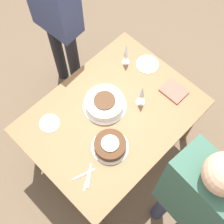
{
  "coord_description": "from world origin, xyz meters",
  "views": [
    {
      "loc": [
        -0.74,
        -0.73,
        2.91
      ],
      "look_at": [
        0.0,
        0.0,
        0.81
      ],
      "focal_mm": 50.0,
      "sensor_mm": 36.0,
      "label": 1
    }
  ],
  "objects_px": {
    "cake_center_white": "(105,103)",
    "person_watching": "(55,7)",
    "wine_glass_near": "(142,93)",
    "cake_front_chocolate": "(110,145)",
    "wine_glass_far": "(126,51)",
    "person_cutting": "(192,200)"
  },
  "relations": [
    {
      "from": "cake_front_chocolate",
      "to": "wine_glass_far",
      "type": "xyz_separation_m",
      "value": [
        0.63,
        0.44,
        0.11
      ]
    },
    {
      "from": "wine_glass_far",
      "to": "person_cutting",
      "type": "distance_m",
      "value": 1.25
    },
    {
      "from": "wine_glass_near",
      "to": "cake_center_white",
      "type": "bearing_deg",
      "value": 141.33
    },
    {
      "from": "person_cutting",
      "to": "person_watching",
      "type": "height_order",
      "value": "person_watching"
    },
    {
      "from": "wine_glass_near",
      "to": "person_watching",
      "type": "distance_m",
      "value": 0.97
    },
    {
      "from": "cake_front_chocolate",
      "to": "wine_glass_near",
      "type": "height_order",
      "value": "wine_glass_near"
    },
    {
      "from": "cake_front_chocolate",
      "to": "person_cutting",
      "type": "xyz_separation_m",
      "value": [
        0.03,
        -0.65,
        0.25
      ]
    },
    {
      "from": "cake_center_white",
      "to": "person_watching",
      "type": "bearing_deg",
      "value": 73.8
    },
    {
      "from": "cake_center_white",
      "to": "person_cutting",
      "type": "relative_size",
      "value": 0.2
    },
    {
      "from": "person_watching",
      "to": "wine_glass_near",
      "type": "bearing_deg",
      "value": -4.54
    },
    {
      "from": "wine_glass_near",
      "to": "wine_glass_far",
      "type": "height_order",
      "value": "same"
    },
    {
      "from": "wine_glass_far",
      "to": "person_watching",
      "type": "xyz_separation_m",
      "value": [
        -0.19,
        0.61,
        0.18
      ]
    },
    {
      "from": "wine_glass_near",
      "to": "person_cutting",
      "type": "bearing_deg",
      "value": -118.25
    },
    {
      "from": "wine_glass_near",
      "to": "wine_glass_far",
      "type": "relative_size",
      "value": 1.0
    },
    {
      "from": "wine_glass_far",
      "to": "person_watching",
      "type": "height_order",
      "value": "person_watching"
    },
    {
      "from": "cake_front_chocolate",
      "to": "wine_glass_far",
      "type": "bearing_deg",
      "value": 35.01
    },
    {
      "from": "cake_center_white",
      "to": "person_watching",
      "type": "height_order",
      "value": "person_watching"
    },
    {
      "from": "wine_glass_far",
      "to": "person_cutting",
      "type": "height_order",
      "value": "person_cutting"
    },
    {
      "from": "cake_front_chocolate",
      "to": "person_watching",
      "type": "relative_size",
      "value": 0.15
    },
    {
      "from": "wine_glass_far",
      "to": "person_watching",
      "type": "bearing_deg",
      "value": 106.97
    },
    {
      "from": "wine_glass_far",
      "to": "cake_front_chocolate",
      "type": "bearing_deg",
      "value": -144.99
    },
    {
      "from": "cake_center_white",
      "to": "person_watching",
      "type": "distance_m",
      "value": 0.86
    }
  ]
}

